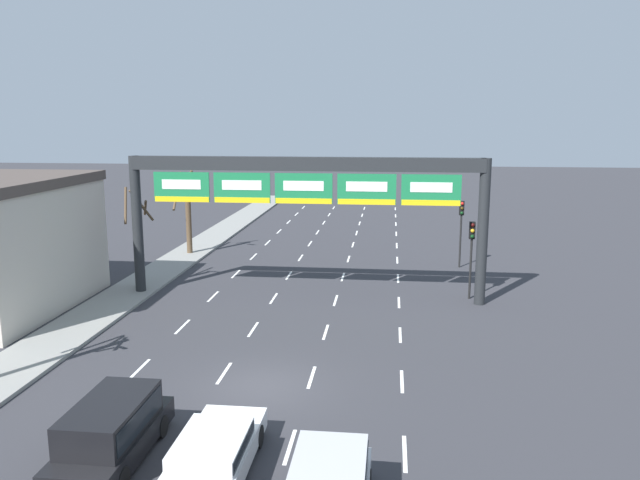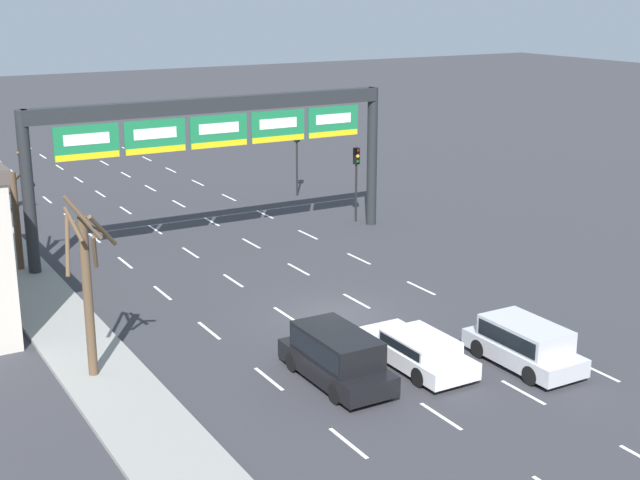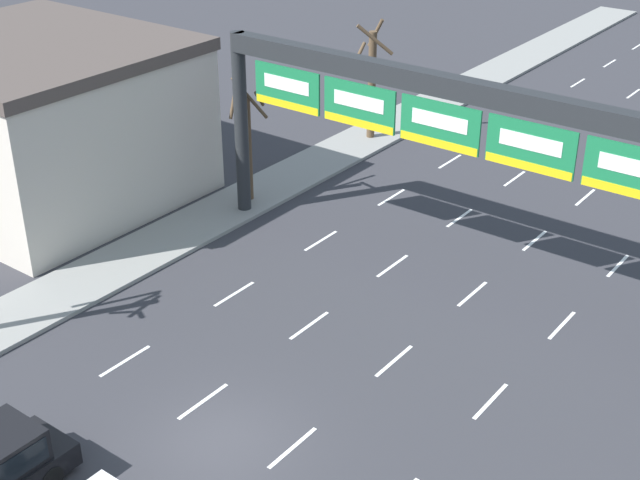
% 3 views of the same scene
% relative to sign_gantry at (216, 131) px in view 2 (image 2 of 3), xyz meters
% --- Properties ---
extents(ground_plane, '(220.00, 220.00, 0.00)m').
position_rel_sign_gantry_xyz_m(ground_plane, '(-0.00, -11.16, -5.86)').
color(ground_plane, '#333338').
extents(sidewalk_left, '(2.80, 110.00, 0.15)m').
position_rel_sign_gantry_xyz_m(sidewalk_left, '(-9.65, -11.16, -5.79)').
color(sidewalk_left, gray).
rests_on(sidewalk_left, ground_plane).
extents(lane_dashes, '(10.02, 67.00, 0.01)m').
position_rel_sign_gantry_xyz_m(lane_dashes, '(-0.00, 2.34, -5.86)').
color(lane_dashes, white).
rests_on(lane_dashes, ground_plane).
extents(sign_gantry, '(18.65, 0.70, 7.46)m').
position_rel_sign_gantry_xyz_m(sign_gantry, '(0.00, 0.00, 0.00)').
color(sign_gantry, '#232628').
rests_on(sign_gantry, ground_plane).
extents(suv_silver, '(1.91, 4.35, 1.56)m').
position_rel_sign_gantry_xyz_m(suv_silver, '(3.10, -18.57, -4.99)').
color(suv_silver, '#B7B7BC').
rests_on(suv_silver, ground_plane).
extents(car_white, '(1.93, 4.77, 1.19)m').
position_rel_sign_gantry_xyz_m(car_white, '(-0.12, -16.80, -5.20)').
color(car_white, silver).
rests_on(car_white, ground_plane).
extents(suv_black, '(1.90, 4.72, 1.75)m').
position_rel_sign_gantry_xyz_m(suv_black, '(-3.11, -16.45, -4.89)').
color(suv_black, black).
rests_on(suv_black, ground_plane).
extents(traffic_light_near_gantry, '(0.30, 0.35, 4.13)m').
position_rel_sign_gantry_xyz_m(traffic_light_near_gantry, '(8.65, 0.96, -2.89)').
color(traffic_light_near_gantry, black).
rests_on(traffic_light_near_gantry, ground_plane).
extents(traffic_light_mid_block, '(0.30, 0.35, 4.29)m').
position_rel_sign_gantry_xyz_m(traffic_light_mid_block, '(8.89, 8.21, -2.78)').
color(traffic_light_mid_block, black).
rests_on(traffic_light_mid_block, ground_plane).
extents(tree_bare_closest, '(1.82, 1.82, 6.25)m').
position_rel_sign_gantry_xyz_m(tree_bare_closest, '(-9.96, -12.25, -2.50)').
color(tree_bare_closest, brown).
rests_on(tree_bare_closest, sidewalk_left).
extents(tree_bare_third, '(1.71, 1.80, 5.55)m').
position_rel_sign_gantry_xyz_m(tree_bare_third, '(-9.46, 0.86, -2.99)').
color(tree_bare_third, brown).
rests_on(tree_bare_third, sidewalk_left).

